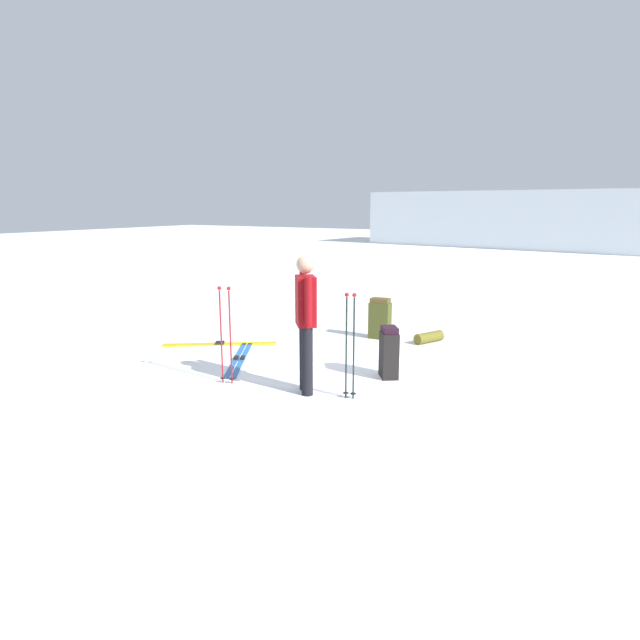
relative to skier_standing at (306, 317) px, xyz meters
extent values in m
plane|color=white|center=(-0.36, 0.96, -0.95)|extent=(80.00, 80.00, 0.00)
cube|color=white|center=(-2.16, 25.93, 0.54)|extent=(16.60, 6.94, 2.99)
cylinder|color=black|center=(0.06, -0.08, -0.53)|extent=(0.14, 0.14, 0.85)
cylinder|color=black|center=(-0.06, 0.08, -0.53)|extent=(0.14, 0.14, 0.85)
cube|color=maroon|center=(0.00, 0.00, 0.20)|extent=(0.38, 0.40, 0.60)
cylinder|color=maroon|center=(0.15, -0.19, 0.23)|extent=(0.09, 0.09, 0.58)
cylinder|color=maroon|center=(-0.15, 0.19, 0.23)|extent=(0.09, 0.09, 0.58)
sphere|color=tan|center=(0.00, 0.00, 0.64)|extent=(0.22, 0.22, 0.22)
cube|color=#255CA6|center=(-1.65, 0.68, -0.94)|extent=(0.97, 1.60, 0.02)
cube|color=black|center=(-1.65, 0.68, -0.92)|extent=(0.12, 0.15, 0.03)
cube|color=#255CA6|center=(-1.57, 0.73, -0.94)|extent=(0.97, 1.60, 0.02)
cube|color=black|center=(-1.57, 0.73, -0.92)|extent=(0.12, 0.15, 0.03)
cube|color=gold|center=(-2.42, 1.21, -0.94)|extent=(1.57, 1.12, 0.02)
cube|color=black|center=(-2.42, 1.21, -0.92)|extent=(0.15, 0.13, 0.03)
cube|color=gold|center=(-2.48, 1.29, -0.94)|extent=(1.57, 1.12, 0.02)
cube|color=black|center=(-2.48, 1.29, -0.92)|extent=(0.15, 0.13, 0.03)
cube|color=black|center=(0.65, 1.06, -0.65)|extent=(0.35, 0.37, 0.62)
cube|color=black|center=(0.65, 1.06, -0.30)|extent=(0.32, 0.34, 0.08)
cube|color=#3E431A|center=(-0.33, 2.99, -0.64)|extent=(0.37, 0.24, 0.63)
cube|color=#4C401C|center=(-0.33, 2.99, -0.29)|extent=(0.33, 0.22, 0.08)
cylinder|color=maroon|center=(-1.13, -0.24, -0.34)|extent=(0.02, 0.02, 1.22)
sphere|color=#A51919|center=(-1.13, -0.24, 0.30)|extent=(0.05, 0.05, 0.05)
cylinder|color=black|center=(-1.13, -0.24, -0.89)|extent=(0.07, 0.07, 0.01)
cylinder|color=maroon|center=(-1.01, -0.20, -0.34)|extent=(0.02, 0.02, 1.22)
sphere|color=#A51919|center=(-1.01, -0.20, 0.30)|extent=(0.05, 0.05, 0.05)
cylinder|color=black|center=(-1.01, -0.20, -0.89)|extent=(0.07, 0.07, 0.01)
cylinder|color=black|center=(0.52, 0.06, -0.34)|extent=(0.02, 0.02, 1.23)
sphere|color=#A51919|center=(0.52, 0.06, 0.31)|extent=(0.05, 0.05, 0.05)
cylinder|color=black|center=(0.52, 0.06, -0.89)|extent=(0.07, 0.07, 0.01)
cylinder|color=black|center=(0.61, 0.09, -0.34)|extent=(0.02, 0.02, 1.23)
sphere|color=#A51919|center=(0.61, 0.09, 0.31)|extent=(0.05, 0.05, 0.05)
cylinder|color=black|center=(0.61, 0.09, -0.89)|extent=(0.07, 0.07, 0.01)
cylinder|color=brown|center=(0.51, 3.13, -0.86)|extent=(0.40, 0.57, 0.18)
camera|label=1|loc=(3.35, -5.45, 1.33)|focal=30.40mm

